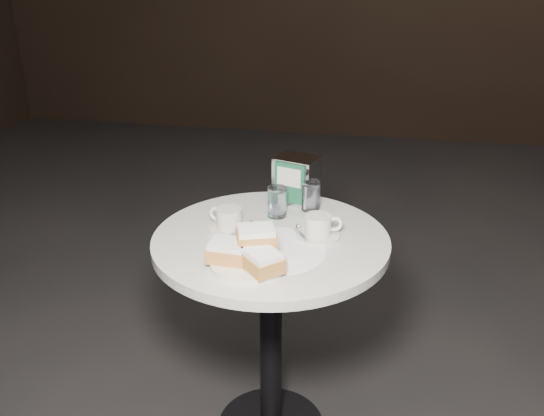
{
  "coord_description": "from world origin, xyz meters",
  "views": [
    {
      "loc": [
        0.3,
        -1.56,
        1.55
      ],
      "look_at": [
        0.0,
        0.02,
        0.83
      ],
      "focal_mm": 40.0,
      "sensor_mm": 36.0,
      "label": 1
    }
  ],
  "objects_px": {
    "coffee_cup_right": "(318,228)",
    "cafe_table": "(271,295)",
    "water_glass_left": "(277,202)",
    "water_glass_right": "(311,196)",
    "beignet_plate": "(249,254)",
    "coffee_cup_left": "(229,220)",
    "napkin_dispenser": "(297,179)"
  },
  "relations": [
    {
      "from": "beignet_plate",
      "to": "coffee_cup_left",
      "type": "height_order",
      "value": "beignet_plate"
    },
    {
      "from": "cafe_table",
      "to": "napkin_dispenser",
      "type": "height_order",
      "value": "napkin_dispenser"
    },
    {
      "from": "coffee_cup_left",
      "to": "napkin_dispenser",
      "type": "xyz_separation_m",
      "value": [
        0.17,
        0.25,
        0.05
      ]
    },
    {
      "from": "coffee_cup_right",
      "to": "cafe_table",
      "type": "bearing_deg",
      "value": 174.27
    },
    {
      "from": "coffee_cup_left",
      "to": "napkin_dispenser",
      "type": "distance_m",
      "value": 0.3
    },
    {
      "from": "beignet_plate",
      "to": "coffee_cup_left",
      "type": "relative_size",
      "value": 1.59
    },
    {
      "from": "water_glass_right",
      "to": "coffee_cup_right",
      "type": "bearing_deg",
      "value": -75.9
    },
    {
      "from": "water_glass_left",
      "to": "beignet_plate",
      "type": "bearing_deg",
      "value": -92.58
    },
    {
      "from": "napkin_dispenser",
      "to": "beignet_plate",
      "type": "bearing_deg",
      "value": -79.55
    },
    {
      "from": "beignet_plate",
      "to": "water_glass_right",
      "type": "relative_size",
      "value": 2.77
    },
    {
      "from": "cafe_table",
      "to": "water_glass_right",
      "type": "height_order",
      "value": "water_glass_right"
    },
    {
      "from": "water_glass_right",
      "to": "napkin_dispenser",
      "type": "relative_size",
      "value": 0.61
    },
    {
      "from": "cafe_table",
      "to": "water_glass_right",
      "type": "relative_size",
      "value": 7.64
    },
    {
      "from": "beignet_plate",
      "to": "water_glass_right",
      "type": "distance_m",
      "value": 0.42
    },
    {
      "from": "coffee_cup_right",
      "to": "water_glass_right",
      "type": "relative_size",
      "value": 1.7
    },
    {
      "from": "beignet_plate",
      "to": "coffee_cup_right",
      "type": "distance_m",
      "value": 0.27
    },
    {
      "from": "cafe_table",
      "to": "beignet_plate",
      "type": "bearing_deg",
      "value": -97.54
    },
    {
      "from": "cafe_table",
      "to": "napkin_dispenser",
      "type": "distance_m",
      "value": 0.39
    },
    {
      "from": "water_glass_left",
      "to": "water_glass_right",
      "type": "xyz_separation_m",
      "value": [
        0.1,
        0.07,
        0.0
      ]
    },
    {
      "from": "coffee_cup_left",
      "to": "coffee_cup_right",
      "type": "bearing_deg",
      "value": 21.33
    },
    {
      "from": "coffee_cup_right",
      "to": "water_glass_left",
      "type": "xyz_separation_m",
      "value": [
        -0.15,
        0.12,
        0.02
      ]
    },
    {
      "from": "beignet_plate",
      "to": "water_glass_right",
      "type": "xyz_separation_m",
      "value": [
        0.11,
        0.4,
        0.01
      ]
    },
    {
      "from": "beignet_plate",
      "to": "coffee_cup_right",
      "type": "bearing_deg",
      "value": 52.6
    },
    {
      "from": "beignet_plate",
      "to": "napkin_dispenser",
      "type": "height_order",
      "value": "napkin_dispenser"
    },
    {
      "from": "cafe_table",
      "to": "coffee_cup_left",
      "type": "xyz_separation_m",
      "value": [
        -0.13,
        0.03,
        0.23
      ]
    },
    {
      "from": "coffee_cup_right",
      "to": "napkin_dispenser",
      "type": "bearing_deg",
      "value": 94.97
    },
    {
      "from": "cafe_table",
      "to": "coffee_cup_left",
      "type": "height_order",
      "value": "coffee_cup_left"
    },
    {
      "from": "water_glass_left",
      "to": "napkin_dispenser",
      "type": "xyz_separation_m",
      "value": [
        0.04,
        0.13,
        0.03
      ]
    },
    {
      "from": "beignet_plate",
      "to": "napkin_dispenser",
      "type": "relative_size",
      "value": 1.71
    },
    {
      "from": "coffee_cup_left",
      "to": "water_glass_left",
      "type": "xyz_separation_m",
      "value": [
        0.12,
        0.12,
        0.02
      ]
    },
    {
      "from": "cafe_table",
      "to": "water_glass_right",
      "type": "bearing_deg",
      "value": 68.03
    },
    {
      "from": "cafe_table",
      "to": "beignet_plate",
      "type": "distance_m",
      "value": 0.3
    }
  ]
}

